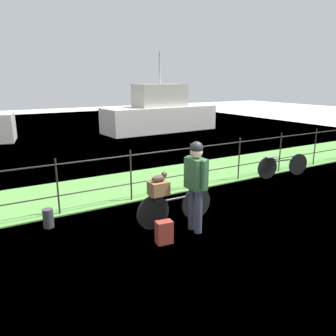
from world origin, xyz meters
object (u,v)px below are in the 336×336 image
(bicycle_parked, at_px, (282,165))
(cyclist_person, at_px, (196,179))
(backpack_on_paving, at_px, (164,232))
(mooring_bollard, at_px, (48,218))
(wooden_crate, at_px, (159,188))
(moored_boat_near, at_px, (160,114))
(terrier_dog, at_px, (160,178))
(bicycle_main, at_px, (175,207))

(bicycle_parked, bearing_deg, cyclist_person, -158.77)
(backpack_on_paving, xyz_separation_m, mooring_bollard, (-1.56, 1.69, -0.02))
(wooden_crate, distance_m, bicycle_parked, 4.93)
(moored_boat_near, bearing_deg, bicycle_parked, -98.55)
(cyclist_person, bearing_deg, mooring_bollard, 146.10)
(wooden_crate, height_order, terrier_dog, terrier_dog)
(wooden_crate, xyz_separation_m, bicycle_parked, (4.76, 1.20, -0.45))
(cyclist_person, height_order, moored_boat_near, moored_boat_near)
(wooden_crate, xyz_separation_m, mooring_bollard, (-1.79, 1.09, -0.60))
(bicycle_main, bearing_deg, wooden_crate, 179.45)
(cyclist_person, bearing_deg, moored_boat_near, 63.24)
(moored_boat_near, bearing_deg, cyclist_person, -116.76)
(bicycle_main, bearing_deg, moored_boat_near, 61.62)
(backpack_on_paving, relative_size, mooring_bollard, 1.10)
(terrier_dog, distance_m, backpack_on_paving, 1.02)
(bicycle_main, height_order, mooring_bollard, bicycle_main)
(bicycle_parked, bearing_deg, terrier_dog, -165.83)
(bicycle_parked, bearing_deg, bicycle_main, -164.80)
(bicycle_main, relative_size, backpack_on_paving, 4.09)
(wooden_crate, relative_size, mooring_bollard, 0.94)
(backpack_on_paving, relative_size, bicycle_parked, 0.23)
(bicycle_main, bearing_deg, terrier_dog, 179.45)
(wooden_crate, xyz_separation_m, moored_boat_near, (6.22, 10.85, 0.15))
(wooden_crate, bearing_deg, mooring_bollard, 148.60)
(bicycle_parked, bearing_deg, backpack_on_paving, -160.28)
(mooring_bollard, bearing_deg, wooden_crate, -31.40)
(bicycle_main, relative_size, mooring_bollard, 4.49)
(terrier_dog, height_order, cyclist_person, cyclist_person)
(moored_boat_near, bearing_deg, wooden_crate, -119.80)
(wooden_crate, distance_m, mooring_bollard, 2.18)
(wooden_crate, distance_m, terrier_dog, 0.20)
(terrier_dog, height_order, backpack_on_paving, terrier_dog)
(bicycle_main, distance_m, cyclist_person, 0.81)
(cyclist_person, distance_m, moored_boat_near, 12.67)
(backpack_on_paving, height_order, mooring_bollard, backpack_on_paving)
(bicycle_parked, bearing_deg, moored_boat_near, 81.45)
(terrier_dog, relative_size, mooring_bollard, 0.87)
(bicycle_main, height_order, terrier_dog, terrier_dog)
(terrier_dog, bearing_deg, bicycle_main, -0.55)
(cyclist_person, bearing_deg, terrier_dog, 137.03)
(backpack_on_paving, distance_m, mooring_bollard, 2.30)
(bicycle_main, bearing_deg, backpack_on_paving, -134.50)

